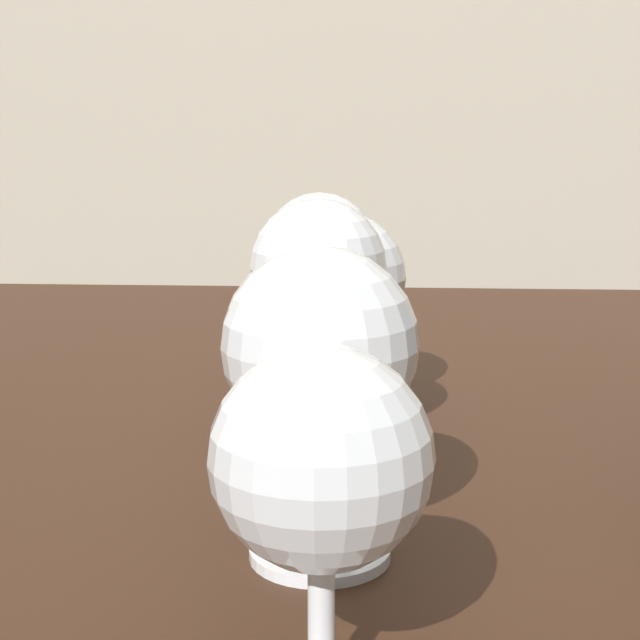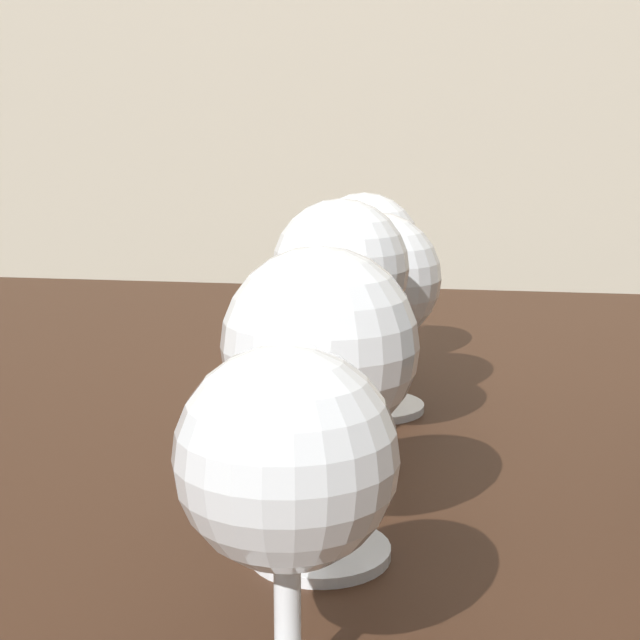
{
  "view_description": "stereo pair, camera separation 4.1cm",
  "coord_description": "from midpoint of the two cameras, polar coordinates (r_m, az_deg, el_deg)",
  "views": [
    {
      "loc": [
        0.02,
        -0.65,
        0.93
      ],
      "look_at": [
        -0.01,
        -0.25,
        0.85
      ],
      "focal_mm": 53.97,
      "sensor_mm": 36.0,
      "label": 1
    },
    {
      "loc": [
        0.06,
        -0.64,
        0.93
      ],
      "look_at": [
        -0.01,
        -0.25,
        0.85
      ],
      "focal_mm": 53.97,
      "sensor_mm": 36.0,
      "label": 2
    }
  ],
  "objects": [
    {
      "name": "wine_glass_white",
      "position": [
        0.73,
        4.21,
        4.04
      ],
      "size": [
        0.09,
        0.09,
        0.14
      ],
      "color": "white",
      "rests_on": "dining_table"
    },
    {
      "name": "wine_glass_cabernet",
      "position": [
        0.31,
        1.65,
        -8.69
      ],
      "size": [
        0.07,
        0.07,
        0.12
      ],
      "color": "white",
      "rests_on": "dining_table"
    },
    {
      "name": "wine_glass_amber",
      "position": [
        0.53,
        3.45,
        2.5
      ],
      "size": [
        0.07,
        0.07,
        0.15
      ],
      "color": "white",
      "rests_on": "dining_table"
    },
    {
      "name": "wine_glass_merlot",
      "position": [
        0.63,
        5.16,
        2.27
      ],
      "size": [
        0.09,
        0.09,
        0.13
      ],
      "color": "white",
      "rests_on": "dining_table"
    },
    {
      "name": "wine_glass_rose",
      "position": [
        0.41,
        2.84,
        -2.01
      ],
      "size": [
        0.08,
        0.08,
        0.14
      ],
      "color": "white",
      "rests_on": "dining_table"
    },
    {
      "name": "dining_table",
      "position": [
        0.7,
        5.53,
        -11.69
      ],
      "size": [
        1.3,
        0.94,
        0.74
      ],
      "color": "#382114",
      "rests_on": "ground_plane"
    }
  ]
}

